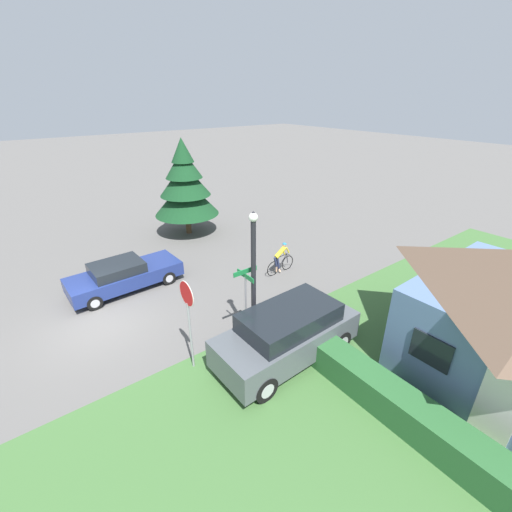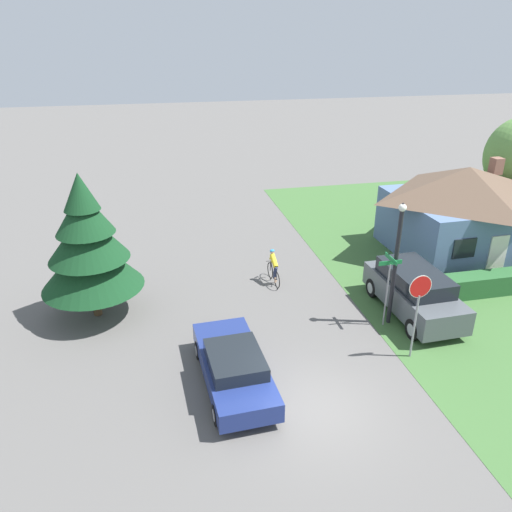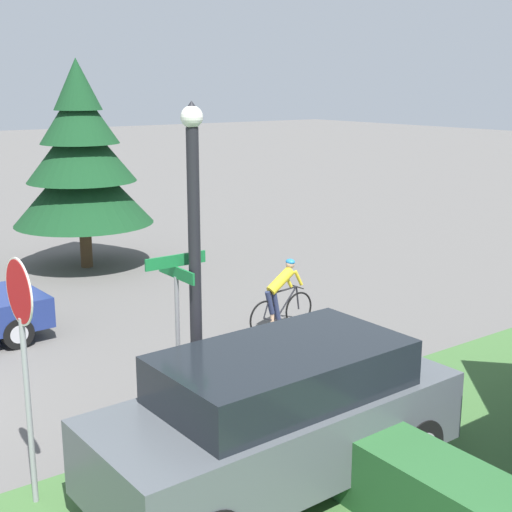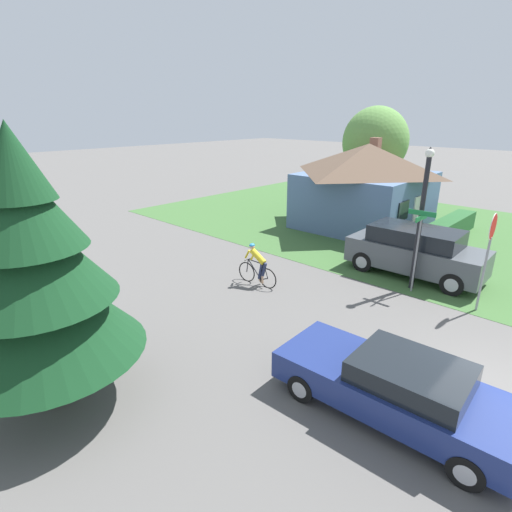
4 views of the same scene
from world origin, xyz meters
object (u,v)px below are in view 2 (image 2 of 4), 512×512
parked_suv_right (414,291)px  street_name_sign (388,279)px  cottage_house (463,209)px  cyclist (274,268)px  stop_sign (419,299)px  sedan_left_lane (234,367)px  street_lamp (396,259)px  conifer_tall_near (88,245)px

parked_suv_right → street_name_sign: 1.88m
cottage_house → cyclist: 10.06m
cottage_house → stop_sign: (-6.63, -7.67, -0.02)m
sedan_left_lane → street_lamp: bearing=-72.4°
street_name_sign → parked_suv_right: bearing=21.9°
street_lamp → stop_sign: bearing=-96.7°
street_name_sign → conifer_tall_near: (-10.68, 3.15, 1.02)m
parked_suv_right → stop_sign: stop_sign is taller
cyclist → stop_sign: (3.23, -6.38, 1.52)m
cyclist → cottage_house: bearing=-86.1°
cyclist → street_lamp: street_lamp is taller
stop_sign → conifer_tall_near: conifer_tall_near is taller
stop_sign → conifer_tall_near: size_ratio=0.54×
sedan_left_lane → cyclist: size_ratio=2.80×
parked_suv_right → cottage_house: bearing=-47.4°
cyclist → parked_suv_right: (4.70, -3.71, 0.24)m
stop_sign → conifer_tall_near: 11.92m
parked_suv_right → stop_sign: bearing=149.8°
sedan_left_lane → stop_sign: (6.19, 0.16, 1.56)m
parked_suv_right → stop_sign: (-1.46, -2.67, 1.28)m
stop_sign → street_name_sign: size_ratio=1.09×
parked_suv_right → street_lamp: street_lamp is taller
cottage_house → parked_suv_right: cottage_house is taller
street_lamp → street_name_sign: (-0.27, -0.13, -0.73)m
stop_sign → street_lamp: street_lamp is taller
parked_suv_right → street_name_sign: bearing=110.3°
cyclist → street_name_sign: (3.22, -4.31, 1.24)m
conifer_tall_near → street_lamp: bearing=-15.4°
stop_sign → street_lamp: 2.26m
parked_suv_right → street_name_sign: (-1.48, -0.59, 1.00)m
parked_suv_right → cyclist: bearing=50.2°
cottage_house → parked_suv_right: 7.30m
stop_sign → street_lamp: bearing=-98.8°
cottage_house → cyclist: size_ratio=4.03×
street_lamp → conifer_tall_near: bearing=164.6°
cottage_house → cyclist: (-9.86, -1.28, -1.54)m
street_lamp → conifer_tall_near: size_ratio=0.84×
cyclist → street_name_sign: 5.52m
cyclist → parked_suv_right: bearing=-131.9°
cyclist → stop_sign: stop_sign is taller
sedan_left_lane → stop_sign: size_ratio=1.55×
cyclist → conifer_tall_near: (-7.46, -1.16, 2.26)m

